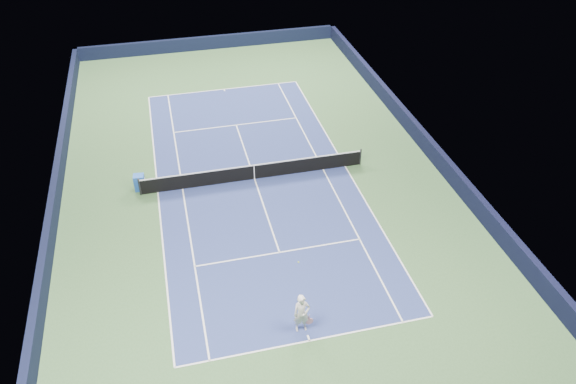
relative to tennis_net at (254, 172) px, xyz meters
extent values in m
plane|color=#365930|center=(0.00, 0.00, -0.50)|extent=(40.00, 40.00, 0.00)
cube|color=black|center=(0.00, 19.82, 0.05)|extent=(22.00, 0.35, 1.10)
cube|color=black|center=(10.82, 0.00, 0.05)|extent=(0.35, 40.00, 1.10)
cube|color=black|center=(-10.82, 0.00, 0.05)|extent=(0.35, 40.00, 1.10)
cube|color=navy|center=(0.00, 0.00, -0.50)|extent=(10.97, 23.77, 0.01)
cube|color=white|center=(0.00, 11.88, -0.50)|extent=(10.97, 0.08, 0.00)
cube|color=white|center=(0.00, -11.88, -0.50)|extent=(10.97, 0.08, 0.00)
cube|color=white|center=(5.49, 0.00, -0.50)|extent=(0.08, 23.77, 0.00)
cube|color=white|center=(-5.49, 0.00, -0.50)|extent=(0.08, 23.77, 0.00)
cube|color=white|center=(4.12, 0.00, -0.50)|extent=(0.08, 23.77, 0.00)
cube|color=white|center=(-4.12, 0.00, -0.50)|extent=(0.08, 23.77, 0.00)
cube|color=white|center=(0.00, 6.40, -0.50)|extent=(8.23, 0.08, 0.00)
cube|color=white|center=(0.00, -6.40, -0.50)|extent=(8.23, 0.08, 0.00)
cube|color=white|center=(0.00, 0.00, -0.50)|extent=(0.08, 12.80, 0.00)
cube|color=white|center=(0.00, 11.73, -0.50)|extent=(0.08, 0.30, 0.00)
cube|color=white|center=(0.00, -11.73, -0.50)|extent=(0.08, 0.30, 0.00)
cylinder|color=black|center=(-6.40, 0.00, 0.03)|extent=(0.10, 0.10, 1.07)
cylinder|color=black|center=(6.40, 0.00, 0.03)|extent=(0.10, 0.10, 1.07)
cube|color=black|center=(0.00, 0.00, -0.05)|extent=(12.80, 0.03, 0.91)
cube|color=white|center=(0.00, 0.00, 0.44)|extent=(12.80, 0.04, 0.06)
cube|color=white|center=(0.00, 0.00, -0.05)|extent=(0.05, 0.04, 0.91)
cube|color=blue|center=(-6.40, 0.53, -0.03)|extent=(0.62, 0.57, 0.94)
cube|color=silver|center=(-6.11, 0.53, -0.05)|extent=(0.05, 0.42, 0.42)
imported|color=silver|center=(-0.17, -11.21, 0.46)|extent=(0.70, 0.46, 1.92)
cylinder|color=#C5809C|center=(0.15, -11.26, 0.20)|extent=(0.03, 0.03, 0.32)
cylinder|color=black|center=(0.15, -11.26, -0.04)|extent=(0.32, 0.02, 0.32)
cylinder|color=pink|center=(0.15, -11.26, -0.04)|extent=(0.34, 0.03, 0.34)
sphere|color=#B3D42C|center=(-0.07, -10.21, 2.39)|extent=(0.07, 0.07, 0.07)
camera|label=1|loc=(-4.38, -26.10, 18.10)|focal=35.00mm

